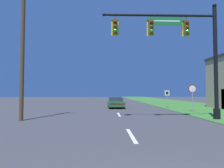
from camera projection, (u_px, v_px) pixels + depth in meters
name	position (u px, v px, depth m)	size (l,w,h in m)	color
grass_verge_right	(176.00, 104.00, 32.72)	(10.00, 110.00, 0.04)	#38752D
road_center_line	(115.00, 107.00, 24.40)	(0.16, 34.80, 0.01)	silver
signal_mast	(185.00, 47.00, 13.54)	(7.95, 0.47, 7.92)	black
car_ahead	(116.00, 103.00, 24.05)	(1.92, 4.73, 1.19)	black
stop_sign	(192.00, 92.00, 18.47)	(0.76, 0.07, 2.50)	gray
route_sign_post	(167.00, 95.00, 23.74)	(0.55, 0.06, 2.03)	gray
utility_pole_near	(23.00, 37.00, 13.14)	(1.80, 0.26, 10.68)	#4C3823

